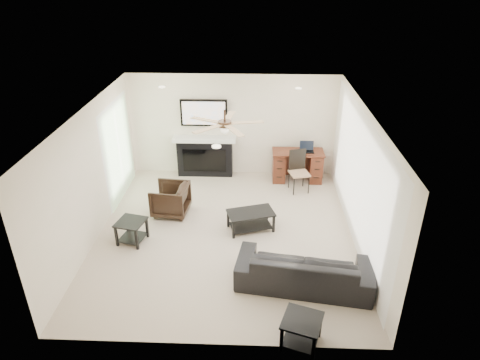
{
  "coord_description": "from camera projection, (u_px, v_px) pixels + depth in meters",
  "views": [
    {
      "loc": [
        0.55,
        -7.02,
        4.81
      ],
      "look_at": [
        0.27,
        0.11,
        1.14
      ],
      "focal_mm": 32.0,
      "sensor_mm": 36.0,
      "label": 1
    }
  ],
  "objects": [
    {
      "name": "laptop",
      "position": [
        307.0,
        147.0,
        10.09
      ],
      "size": [
        0.33,
        0.24,
        0.23
      ],
      "primitive_type": "cube",
      "color": "black",
      "rests_on": "desk"
    },
    {
      "name": "sofa",
      "position": [
        304.0,
        269.0,
        6.98
      ],
      "size": [
        2.3,
        1.18,
        0.64
      ],
      "primitive_type": "imported",
      "rotation": [
        0.0,
        0.0,
        2.99
      ],
      "color": "black",
      "rests_on": "ground"
    },
    {
      "name": "room_shell",
      "position": [
        235.0,
        154.0,
        7.74
      ],
      "size": [
        5.5,
        5.54,
        2.52
      ],
      "color": "beige",
      "rests_on": "ground"
    },
    {
      "name": "desk_chair",
      "position": [
        299.0,
        172.0,
        9.8
      ],
      "size": [
        0.52,
        0.53,
        0.97
      ],
      "primitive_type": "cube",
      "rotation": [
        0.0,
        0.0,
        0.26
      ],
      "color": "black",
      "rests_on": "ground"
    },
    {
      "name": "desk",
      "position": [
        297.0,
        166.0,
        10.34
      ],
      "size": [
        1.22,
        0.56,
        0.76
      ],
      "primitive_type": "cube",
      "color": "#3E210F",
      "rests_on": "ground"
    },
    {
      "name": "end_table_near",
      "position": [
        301.0,
        332.0,
        5.92
      ],
      "size": [
        0.66,
        0.66,
        0.45
      ],
      "primitive_type": "cube",
      "rotation": [
        0.0,
        0.0,
        -0.33
      ],
      "color": "black",
      "rests_on": "ground"
    },
    {
      "name": "armchair",
      "position": [
        170.0,
        199.0,
        8.98
      ],
      "size": [
        0.8,
        0.78,
        0.67
      ],
      "primitive_type": "imported",
      "rotation": [
        0.0,
        0.0,
        -1.67
      ],
      "color": "black",
      "rests_on": "ground"
    },
    {
      "name": "fireplace_unit",
      "position": [
        204.0,
        139.0,
        10.33
      ],
      "size": [
        1.52,
        0.34,
        1.91
      ],
      "primitive_type": "cube",
      "color": "black",
      "rests_on": "ground"
    },
    {
      "name": "coffee_table",
      "position": [
        251.0,
        221.0,
        8.49
      ],
      "size": [
        1.01,
        0.75,
        0.4
      ],
      "primitive_type": "cube",
      "rotation": [
        0.0,
        0.0,
        0.31
      ],
      "color": "black",
      "rests_on": "ground"
    },
    {
      "name": "end_table_left",
      "position": [
        132.0,
        231.0,
        8.11
      ],
      "size": [
        0.6,
        0.6,
        0.45
      ],
      "primitive_type": "cube",
      "rotation": [
        0.0,
        0.0,
        -0.23
      ],
      "color": "black",
      "rests_on": "ground"
    }
  ]
}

